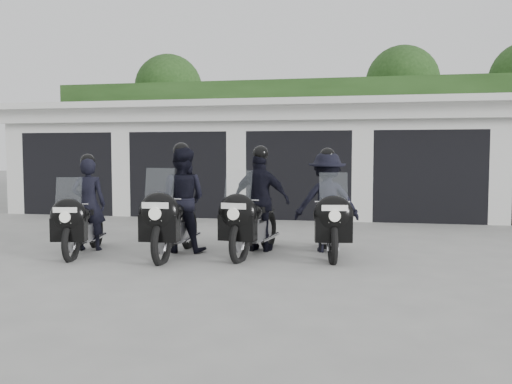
% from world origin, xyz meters
% --- Properties ---
extents(ground, '(80.00, 80.00, 0.00)m').
position_xyz_m(ground, '(0.00, 0.00, 0.00)').
color(ground, gray).
rests_on(ground, ground).
extents(garage_block, '(16.40, 6.80, 2.96)m').
position_xyz_m(garage_block, '(-0.00, 8.06, 1.42)').
color(garage_block, silver).
rests_on(garage_block, ground).
extents(background_vegetation, '(20.00, 3.90, 5.80)m').
position_xyz_m(background_vegetation, '(0.37, 12.92, 2.77)').
color(background_vegetation, '#1C3714').
rests_on(background_vegetation, ground).
extents(police_bike_a, '(0.81, 1.92, 1.68)m').
position_xyz_m(police_bike_a, '(-2.92, 0.35, 0.67)').
color(police_bike_a, black).
rests_on(police_bike_a, ground).
extents(police_bike_b, '(0.87, 2.16, 1.88)m').
position_xyz_m(police_bike_b, '(-1.38, 0.59, 0.79)').
color(police_bike_b, black).
rests_on(police_bike_b, ground).
extents(police_bike_c, '(1.06, 2.09, 1.83)m').
position_xyz_m(police_bike_c, '(-0.13, 0.93, 0.77)').
color(police_bike_c, black).
rests_on(police_bike_c, ground).
extents(police_bike_d, '(1.15, 2.04, 1.79)m').
position_xyz_m(police_bike_d, '(1.01, 1.11, 0.76)').
color(police_bike_d, black).
rests_on(police_bike_d, ground).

